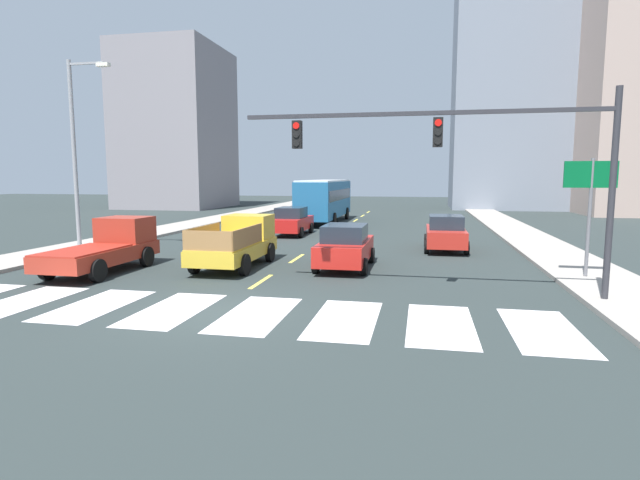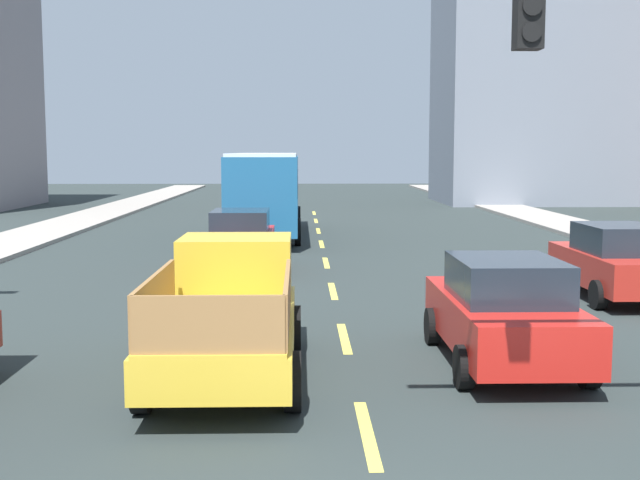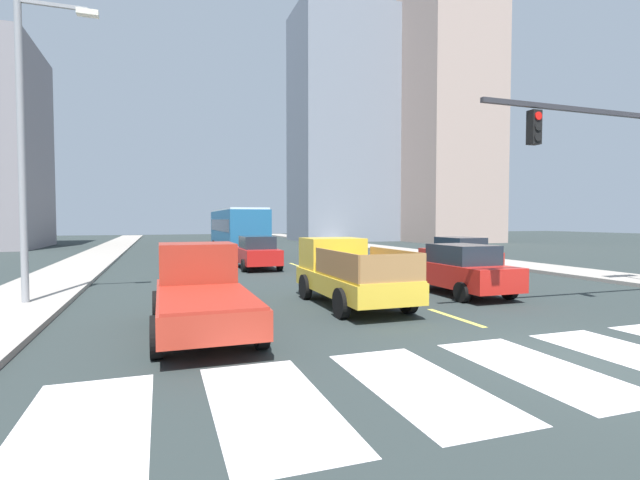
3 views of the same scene
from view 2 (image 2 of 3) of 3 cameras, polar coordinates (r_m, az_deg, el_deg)
name	(u,v)px [view 2 (image 2 of 3)]	position (r m, az deg, el deg)	size (l,w,h in m)	color
lane_dash_0	(367,433)	(10.03, 3.35, -13.45)	(0.16, 2.40, 0.01)	#E1CE4B
lane_dash_1	(344,338)	(14.82, 1.72, -6.93)	(0.16, 2.40, 0.01)	#E1CE4B
lane_dash_2	(333,291)	(19.72, 0.91, -3.61)	(0.16, 2.40, 0.01)	#E1CE4B
lane_dash_3	(326,263)	(24.65, 0.43, -1.62)	(0.16, 2.40, 0.01)	#E1CE4B
lane_dash_4	(322,244)	(29.61, 0.11, -0.29)	(0.16, 2.40, 0.01)	#E1CE4B
lane_dash_5	(318,231)	(34.58, -0.12, 0.66)	(0.16, 2.40, 0.01)	#E1CE4B
lane_dash_6	(316,221)	(39.56, -0.29, 1.37)	(0.16, 2.40, 0.01)	#E1CE4B
lane_dash_7	(314,213)	(44.54, -0.42, 1.92)	(0.16, 2.40, 0.01)	#E1CE4B
pickup_stakebed	(230,311)	(12.55, -6.36, -5.03)	(2.18, 5.20, 1.96)	gold
city_bus	(266,188)	(32.04, -3.82, 3.70)	(2.72, 10.80, 3.32)	#1F6090
sedan_far	(241,240)	(23.31, -5.61, 0.02)	(2.02, 4.40, 1.72)	red
sedan_mid	(617,261)	(19.85, 20.21, -1.43)	(2.02, 4.40, 1.72)	red
sedan_near_right	(504,311)	(13.19, 12.87, -4.93)	(2.02, 4.40, 1.72)	red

